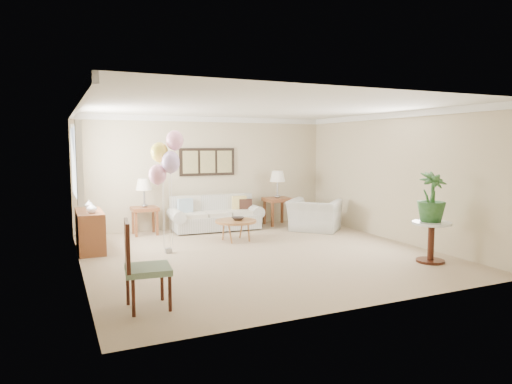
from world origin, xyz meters
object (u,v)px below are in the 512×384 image
Objects in this scene: coffee_table at (236,222)px; balloon_cluster at (167,159)px; armchair at (315,215)px; sofa at (215,216)px; accent_chair at (141,263)px.

coffee_table is 0.38× the size of balloon_cluster.
armchair reaches higher than coffee_table.
sofa is 2.75m from balloon_cluster.
sofa is at bearing 61.05° from accent_chair.
accent_chair is (-4.51, -3.47, 0.20)m from armchair.
accent_chair is 3.04m from balloon_cluster.
armchair is at bearing -26.12° from sofa.
balloon_cluster is at bearing -161.49° from coffee_table.
balloon_cluster is at bearing 70.37° from accent_chair.
coffee_table is (-0.02, -1.31, 0.08)m from sofa.
armchair is at bearing 8.75° from coffee_table.
balloon_cluster is (-1.53, -1.82, 1.39)m from sofa.
armchair is at bearing 37.60° from accent_chair.
sofa is 0.98× the size of balloon_cluster.
sofa is at bearing 20.71° from armchair.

